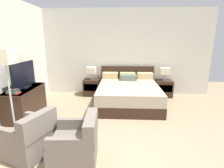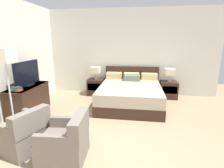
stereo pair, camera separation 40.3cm
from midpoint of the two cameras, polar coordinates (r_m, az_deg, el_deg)
ground_plane at (r=2.92m, az=-4.03°, el=-25.14°), size 11.20×11.20×0.00m
wall_back at (r=6.02m, az=0.04°, el=10.25°), size 6.23×0.06×2.84m
wall_left at (r=4.76m, az=-34.03°, el=6.73°), size 0.06×5.53×2.84m
bed at (r=5.16m, az=3.09°, el=-3.01°), size 1.79×2.11×0.97m
nightstand_left at (r=6.00m, az=-8.52°, el=-1.08°), size 0.53×0.47×0.54m
nightstand_right at (r=6.01m, az=14.62°, el=-1.37°), size 0.53×0.47×0.54m
table_lamp_left at (r=5.87m, az=-8.72°, el=4.39°), size 0.30×0.30×0.42m
table_lamp_right at (r=5.88m, az=14.98°, el=4.09°), size 0.30×0.30×0.42m
dresser at (r=4.87m, az=-28.60°, el=-5.19°), size 0.54×1.22×0.72m
tv at (r=4.77m, az=-29.06°, el=2.44°), size 0.18×0.97×0.62m
book_red_cover at (r=4.43m, az=-31.78°, el=-2.55°), size 0.27×0.20×0.03m
book_blue_cover at (r=4.43m, az=-31.92°, el=-2.16°), size 0.22×0.19×0.04m
book_small_top at (r=4.41m, az=-31.85°, el=-1.72°), size 0.22×0.17×0.04m
armchair_by_window at (r=3.35m, az=-28.60°, el=-15.44°), size 0.88×0.87×0.76m
armchair_companion at (r=2.92m, az=-15.55°, el=-18.67°), size 0.73×0.72×0.76m
floor_lamp at (r=3.69m, az=-34.16°, el=5.21°), size 0.31×0.31×1.70m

